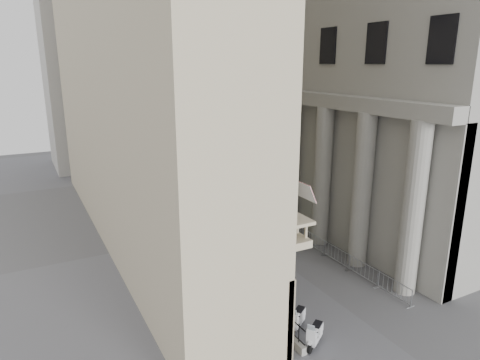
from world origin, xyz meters
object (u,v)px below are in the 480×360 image
at_px(scooter_0, 314,345).
at_px(pedestrian_a, 237,205).
at_px(info_kiosk, 204,229).
at_px(pedestrian_b, 212,180).
at_px(security_tent, 179,185).
at_px(street_lamp, 212,186).

relative_size(scooter_0, pedestrian_a, 0.84).
distance_m(scooter_0, info_kiosk, 14.00).
bearing_deg(pedestrian_b, pedestrian_a, 112.05).
height_order(info_kiosk, pedestrian_b, pedestrian_b).
distance_m(security_tent, info_kiosk, 6.96).
xyz_separation_m(scooter_0, pedestrian_a, (5.04, 17.82, 0.89)).
relative_size(street_lamp, pedestrian_b, 4.40).
height_order(scooter_0, info_kiosk, info_kiosk).
bearing_deg(scooter_0, pedestrian_b, -48.10).
height_order(street_lamp, info_kiosk, street_lamp).
distance_m(info_kiosk, pedestrian_b, 13.74).
bearing_deg(pedestrian_b, scooter_0, 107.62).
height_order(security_tent, street_lamp, street_lamp).
xyz_separation_m(security_tent, pedestrian_a, (4.20, -2.89, -1.58)).
bearing_deg(security_tent, info_kiosk, -94.62).
xyz_separation_m(scooter_0, pedestrian_b, (6.42, 26.27, 0.88)).
height_order(scooter_0, security_tent, security_tent).
distance_m(security_tent, pedestrian_a, 5.34).
bearing_deg(scooter_0, street_lamp, -35.83).
bearing_deg(security_tent, pedestrian_b, 44.87).
distance_m(scooter_0, security_tent, 20.88).
height_order(pedestrian_a, pedestrian_b, pedestrian_a).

